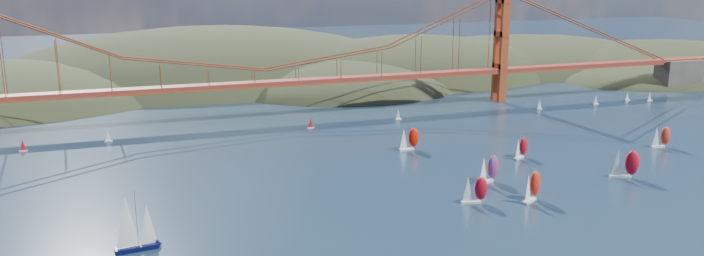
% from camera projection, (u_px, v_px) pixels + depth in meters
% --- Properties ---
extents(headlands, '(725.00, 225.00, 96.00)m').
position_uv_depth(headlands, '(306.00, 99.00, 418.83)').
color(headlands, black).
rests_on(headlands, ground).
extents(bridge, '(552.00, 12.00, 55.00)m').
position_uv_depth(bridge, '(260.00, 47.00, 303.25)').
color(bridge, maroon).
rests_on(bridge, ground).
extents(sloop_navy, '(10.51, 6.42, 15.84)m').
position_uv_depth(sloop_navy, '(133.00, 224.00, 166.56)').
color(sloop_navy, black).
rests_on(sloop_navy, ground).
extents(racer_0, '(7.96, 4.06, 8.95)m').
position_uv_depth(racer_0, '(474.00, 189.00, 200.28)').
color(racer_0, silver).
rests_on(racer_0, ground).
extents(racer_1, '(8.82, 7.03, 10.05)m').
position_uv_depth(racer_1, '(532.00, 186.00, 201.90)').
color(racer_1, silver).
rests_on(racer_1, ground).
extents(racer_2, '(9.34, 6.40, 10.46)m').
position_uv_depth(racer_2, '(624.00, 163.00, 223.80)').
color(racer_2, silver).
rests_on(racer_2, ground).
extents(racer_3, '(7.55, 5.69, 8.52)m').
position_uv_depth(racer_3, '(521.00, 147.00, 246.32)').
color(racer_3, silver).
rests_on(racer_3, ground).
extents(racer_4, '(8.05, 3.40, 9.16)m').
position_uv_depth(racer_4, '(661.00, 136.00, 260.65)').
color(racer_4, silver).
rests_on(racer_4, ground).
extents(racer_5, '(8.36, 3.72, 9.48)m').
position_uv_depth(racer_5, '(408.00, 139.00, 256.90)').
color(racer_5, white).
rests_on(racer_5, ground).
extents(racer_rwb, '(8.85, 5.44, 9.90)m').
position_uv_depth(racer_rwb, '(488.00, 168.00, 219.00)').
color(racer_rwb, silver).
rests_on(racer_rwb, ground).
extents(distant_boat_2, '(3.00, 2.00, 4.70)m').
position_uv_depth(distant_boat_2, '(23.00, 145.00, 255.34)').
color(distant_boat_2, silver).
rests_on(distant_boat_2, ground).
extents(distant_boat_3, '(3.00, 2.00, 4.70)m').
position_uv_depth(distant_boat_3, '(108.00, 136.00, 269.39)').
color(distant_boat_3, silver).
rests_on(distant_boat_3, ground).
extents(distant_boat_4, '(3.00, 2.00, 4.70)m').
position_uv_depth(distant_boat_4, '(540.00, 104.00, 328.81)').
color(distant_boat_4, silver).
rests_on(distant_boat_4, ground).
extents(distant_boat_5, '(3.00, 2.00, 4.70)m').
position_uv_depth(distant_boat_5, '(596.00, 100.00, 339.47)').
color(distant_boat_5, silver).
rests_on(distant_boat_5, ground).
extents(distant_boat_6, '(3.00, 2.00, 4.70)m').
position_uv_depth(distant_boat_6, '(627.00, 96.00, 349.23)').
color(distant_boat_6, silver).
rests_on(distant_boat_6, ground).
extents(distant_boat_7, '(3.00, 2.00, 4.70)m').
position_uv_depth(distant_boat_7, '(650.00, 97.00, 347.44)').
color(distant_boat_7, silver).
rests_on(distant_boat_7, ground).
extents(distant_boat_8, '(3.00, 2.00, 4.70)m').
position_uv_depth(distant_boat_8, '(398.00, 114.00, 306.80)').
color(distant_boat_8, silver).
rests_on(distant_boat_8, ground).
extents(distant_boat_9, '(3.00, 2.00, 4.70)m').
position_uv_depth(distant_boat_9, '(311.00, 123.00, 290.85)').
color(distant_boat_9, silver).
rests_on(distant_boat_9, ground).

